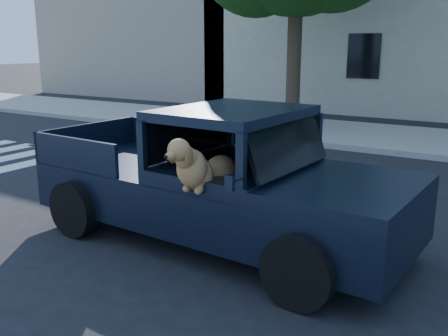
% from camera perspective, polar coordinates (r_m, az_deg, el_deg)
% --- Properties ---
extents(ground, '(120.00, 120.00, 0.00)m').
position_cam_1_polar(ground, '(6.09, 4.42, -11.51)').
color(ground, black).
rests_on(ground, ground).
extents(far_sidewalk, '(60.00, 4.00, 0.15)m').
position_cam_1_polar(far_sidewalk, '(14.53, 21.58, 2.91)').
color(far_sidewalk, gray).
rests_on(far_sidewalk, ground).
extents(building_left, '(12.00, 6.00, 8.00)m').
position_cam_1_polar(building_left, '(27.68, -7.60, 16.69)').
color(building_left, tan).
rests_on(building_left, ground).
extents(pickup_truck, '(5.21, 2.75, 1.83)m').
position_cam_1_polar(pickup_truck, '(6.75, -1.40, -3.23)').
color(pickup_truck, black).
rests_on(pickup_truck, ground).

